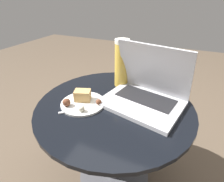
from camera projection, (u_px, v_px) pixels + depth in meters
The scene contains 6 objects.
ground_plane at pixel (114, 174), 1.05m from camera, with size 6.00×6.00×0.00m, color brown.
table at pixel (114, 127), 0.87m from camera, with size 0.71×0.71×0.51m.
laptop at pixel (145, 92), 0.78m from camera, with size 0.38×0.32×0.26m.
beer_glass at pixel (122, 63), 0.90m from camera, with size 0.07×0.07×0.25m.
snack_plate at pixel (82, 101), 0.79m from camera, with size 0.20×0.20×0.06m.
fork at pixel (83, 109), 0.75m from camera, with size 0.14×0.13×0.00m.
Camera 1 is at (0.26, -0.61, 0.96)m, focal length 28.00 mm.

